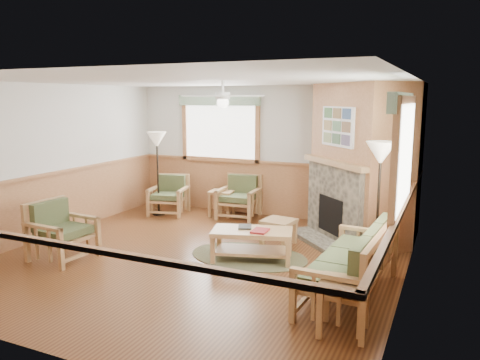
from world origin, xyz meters
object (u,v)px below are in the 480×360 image
at_px(armchair_back_left, 169,195).
at_px(end_table_sofa, 344,307).
at_px(sofa, 350,262).
at_px(armchair_back_right, 239,197).
at_px(footstool, 279,232).
at_px(floor_lamp_right, 378,205).
at_px(armchair_left, 62,231).
at_px(end_table_chairs, 222,203).
at_px(coffee_table, 252,245).
at_px(floor_lamp_left, 158,173).

distance_m(armchair_back_left, end_table_sofa, 5.77).
height_order(sofa, end_table_sofa, sofa).
height_order(armchair_back_right, end_table_sofa, armchair_back_right).
relative_size(footstool, floor_lamp_right, 0.27).
relative_size(armchair_left, end_table_sofa, 1.57).
height_order(armchair_back_left, end_table_chairs, armchair_back_left).
xyz_separation_m(armchair_back_right, end_table_sofa, (3.02, -3.95, -0.15)).
bearing_deg(sofa, end_table_chairs, -129.23).
height_order(coffee_table, floor_lamp_right, floor_lamp_right).
relative_size(sofa, end_table_chairs, 3.74).
height_order(armchair_back_left, armchair_left, armchair_left).
relative_size(armchair_back_right, coffee_table, 0.72).
height_order(coffee_table, footstool, coffee_table).
bearing_deg(floor_lamp_right, floor_lamp_left, 164.62).
relative_size(floor_lamp_left, floor_lamp_right, 0.95).
height_order(armchair_left, coffee_table, armchair_left).
relative_size(end_table_sofa, floor_lamp_right, 0.31).
xyz_separation_m(end_table_sofa, footstool, (-1.65, 2.58, -0.07)).
bearing_deg(armchair_back_left, armchair_back_right, -0.50).
relative_size(sofa, floor_lamp_right, 1.08).
distance_m(footstool, floor_lamp_left, 3.24).
relative_size(end_table_chairs, floor_lamp_right, 0.29).
xyz_separation_m(sofa, armchair_back_right, (-2.89, 3.01, -0.03)).
relative_size(coffee_table, floor_lamp_right, 0.65).
bearing_deg(armchair_left, sofa, -80.95).
distance_m(sofa, armchair_left, 4.31).
xyz_separation_m(armchair_back_right, end_table_chairs, (-0.39, 0.00, -0.17)).
height_order(coffee_table, end_table_sofa, end_table_sofa).
height_order(end_table_chairs, footstool, end_table_chairs).
height_order(armchair_back_left, floor_lamp_left, floor_lamp_left).
xyz_separation_m(armchair_back_left, end_table_chairs, (1.10, 0.34, -0.14)).
distance_m(armchair_back_left, footstool, 3.04).
distance_m(armchair_left, end_table_chairs, 3.57).
bearing_deg(armchair_back_left, end_table_sofa, -52.10).
xyz_separation_m(sofa, floor_lamp_left, (-4.56, 2.55, 0.42)).
bearing_deg(floor_lamp_right, end_table_chairs, 152.89).
bearing_deg(floor_lamp_right, armchair_back_left, 162.69).
bearing_deg(armchair_left, coffee_table, -63.29).
xyz_separation_m(armchair_back_left, footstool, (2.86, -1.03, -0.19)).
bearing_deg(footstool, coffee_table, -96.25).
xyz_separation_m(sofa, armchair_back_left, (-4.38, 2.66, -0.05)).
bearing_deg(floor_lamp_left, end_table_sofa, -36.65).
bearing_deg(armchair_back_left, coffee_table, -48.56).
xyz_separation_m(end_table_chairs, end_table_sofa, (3.41, -3.95, 0.02)).
distance_m(coffee_table, end_table_sofa, 2.42).
bearing_deg(coffee_table, armchair_left, -173.19).
height_order(coffee_table, end_table_chairs, end_table_chairs).
height_order(end_table_chairs, floor_lamp_right, floor_lamp_right).
height_order(end_table_sofa, footstool, end_table_sofa).
bearing_deg(armchair_back_left, footstool, -33.22).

